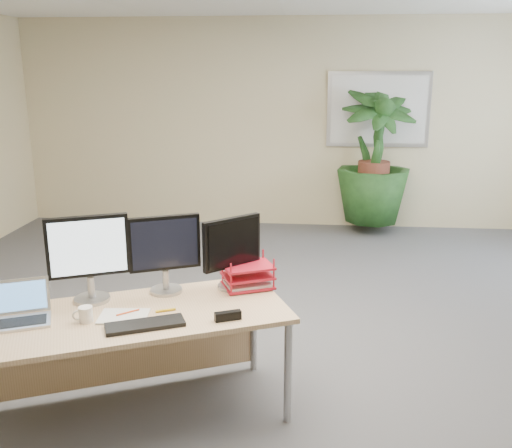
# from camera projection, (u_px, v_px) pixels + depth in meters

# --- Properties ---
(floor) EXTENTS (8.00, 8.00, 0.00)m
(floor) POSITION_uv_depth(u_px,v_px,m) (256.00, 373.00, 3.98)
(floor) COLOR #4C4C51
(floor) RESTS_ON ground
(back_wall) EXTENTS (7.00, 0.04, 2.70)m
(back_wall) POSITION_uv_depth(u_px,v_px,m) (284.00, 124.00, 7.47)
(back_wall) COLOR beige
(back_wall) RESTS_ON floor
(whiteboard) EXTENTS (1.30, 0.04, 0.95)m
(whiteboard) POSITION_uv_depth(u_px,v_px,m) (378.00, 110.00, 7.27)
(whiteboard) COLOR silver
(whiteboard) RESTS_ON back_wall
(desk) EXTENTS (1.93, 1.41, 0.68)m
(desk) POSITION_uv_depth(u_px,v_px,m) (133.00, 329.00, 3.43)
(desk) COLOR tan
(desk) RESTS_ON floor
(floor_plant) EXTENTS (1.05, 1.05, 1.50)m
(floor_plant) POSITION_uv_depth(u_px,v_px,m) (374.00, 175.00, 7.23)
(floor_plant) COLOR #173B15
(floor_plant) RESTS_ON floor
(monitor_left) EXTENTS (0.46, 0.23, 0.53)m
(monitor_left) POSITION_uv_depth(u_px,v_px,m) (88.00, 253.00, 3.40)
(monitor_left) COLOR #A5A6AA
(monitor_left) RESTS_ON desk
(monitor_right) EXTENTS (0.42, 0.22, 0.50)m
(monitor_right) POSITION_uv_depth(u_px,v_px,m) (165.00, 249.00, 3.55)
(monitor_right) COLOR #A5A6AA
(monitor_right) RESTS_ON desk
(monitor_dark) EXTENTS (0.33, 0.31, 0.47)m
(monitor_dark) POSITION_uv_depth(u_px,v_px,m) (232.00, 248.00, 3.62)
(monitor_dark) COLOR #A5A6AA
(monitor_dark) RESTS_ON desk
(laptop) EXTENTS (0.38, 0.36, 0.21)m
(laptop) POSITION_uv_depth(u_px,v_px,m) (22.00, 310.00, 3.21)
(laptop) COLOR silver
(laptop) RESTS_ON desk
(keyboard) EXTENTS (0.45, 0.30, 0.02)m
(keyboard) POSITION_uv_depth(u_px,v_px,m) (145.00, 325.00, 3.13)
(keyboard) COLOR black
(keyboard) RESTS_ON desk
(coffee_mug) EXTENTS (0.11, 0.08, 0.09)m
(coffee_mug) POSITION_uv_depth(u_px,v_px,m) (85.00, 314.00, 3.18)
(coffee_mug) COLOR white
(coffee_mug) RESTS_ON desk
(spiral_notebook) EXTENTS (0.29, 0.23, 0.01)m
(spiral_notebook) POSITION_uv_depth(u_px,v_px,m) (124.00, 316.00, 3.25)
(spiral_notebook) COLOR silver
(spiral_notebook) RESTS_ON desk
(orange_pen) EXTENTS (0.11, 0.10, 0.01)m
(orange_pen) POSITION_uv_depth(u_px,v_px,m) (128.00, 312.00, 3.28)
(orange_pen) COLOR #F5501B
(orange_pen) RESTS_ON spiral_notebook
(yellow_highlighter) EXTENTS (0.11, 0.06, 0.02)m
(yellow_highlighter) POSITION_uv_depth(u_px,v_px,m) (166.00, 310.00, 3.32)
(yellow_highlighter) COLOR yellow
(yellow_highlighter) RESTS_ON desk
(letter_tray) EXTENTS (0.38, 0.34, 0.15)m
(letter_tray) POSITION_uv_depth(u_px,v_px,m) (248.00, 278.00, 3.68)
(letter_tray) COLOR red
(letter_tray) RESTS_ON desk
(stapler) EXTENTS (0.15, 0.10, 0.05)m
(stapler) POSITION_uv_depth(u_px,v_px,m) (228.00, 316.00, 3.21)
(stapler) COLOR black
(stapler) RESTS_ON desk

